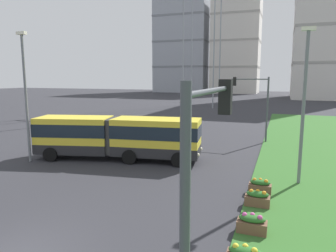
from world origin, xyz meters
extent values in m
cube|color=yellow|center=(-0.20, 12.81, 1.73)|extent=(6.30, 3.33, 2.55)
cube|color=#262628|center=(-0.20, 12.81, 0.80)|extent=(6.32, 3.36, 0.70)
cube|color=#19232D|center=(-0.20, 12.81, 2.15)|extent=(6.34, 3.38, 0.90)
cube|color=yellow|center=(-6.17, 11.61, 1.73)|extent=(5.66, 3.71, 2.55)
cube|color=#262628|center=(-6.17, 11.61, 0.80)|extent=(5.68, 3.74, 0.70)
cube|color=#19232D|center=(-6.17, 11.61, 2.15)|extent=(5.71, 3.76, 0.90)
cylinder|color=#383838|center=(-3.17, 12.38, 1.72)|extent=(2.40, 2.40, 2.45)
cylinder|color=black|center=(1.40, 14.30, 0.50)|extent=(1.03, 0.42, 1.00)
cylinder|color=black|center=(1.76, 11.83, 0.50)|extent=(1.03, 0.42, 1.00)
cylinder|color=black|center=(-1.96, 13.82, 0.50)|extent=(1.03, 0.42, 1.00)
cylinder|color=black|center=(-1.60, 11.34, 0.50)|extent=(1.03, 0.42, 1.00)
cylinder|color=black|center=(-7.74, 12.50, 0.50)|extent=(1.04, 0.52, 1.00)
cylinder|color=black|center=(-7.12, 10.08, 0.50)|extent=(1.04, 0.52, 1.00)
sphere|color=#F9EFC6|center=(2.66, 14.13, 0.80)|extent=(0.24, 0.24, 0.24)
sphere|color=#F9EFC6|center=(2.92, 12.35, 0.80)|extent=(0.24, 0.24, 0.24)
cube|color=black|center=(-6.00, 19.10, 0.58)|extent=(4.47, 1.98, 0.80)
cube|color=black|center=(-6.15, 19.09, 1.28)|extent=(2.44, 1.78, 0.60)
cylinder|color=black|center=(-4.54, 20.06, 0.32)|extent=(0.65, 0.25, 0.64)
cylinder|color=black|center=(-4.46, 18.26, 0.32)|extent=(0.65, 0.25, 0.64)
cylinder|color=black|center=(-7.54, 19.93, 0.32)|extent=(0.65, 0.25, 0.64)
cylinder|color=black|center=(-7.46, 18.13, 0.32)|extent=(0.65, 0.25, 0.64)
ellipsoid|color=#2D6B28|center=(7.11, 2.00, 0.62)|extent=(0.99, 0.50, 0.28)
sphere|color=yellow|center=(6.83, 2.00, 0.72)|extent=(0.20, 0.20, 0.20)
sphere|color=yellow|center=(7.11, 2.08, 0.72)|extent=(0.20, 0.20, 0.20)
sphere|color=yellow|center=(7.39, 1.94, 0.72)|extent=(0.20, 0.20, 0.20)
cube|color=brown|center=(7.11, 4.36, 0.30)|extent=(1.10, 0.56, 0.44)
ellipsoid|color=#2D6B28|center=(7.11, 4.36, 0.62)|extent=(0.99, 0.50, 0.28)
sphere|color=#D14C99|center=(6.83, 4.36, 0.72)|extent=(0.20, 0.20, 0.20)
sphere|color=#D14C99|center=(7.11, 4.44, 0.72)|extent=(0.20, 0.20, 0.20)
sphere|color=#D14C99|center=(7.39, 4.30, 0.72)|extent=(0.20, 0.20, 0.20)
cube|color=brown|center=(7.11, 6.99, 0.30)|extent=(1.10, 0.56, 0.44)
ellipsoid|color=#2D6B28|center=(7.11, 6.99, 0.62)|extent=(0.99, 0.50, 0.28)
sphere|color=orange|center=(6.83, 6.99, 0.72)|extent=(0.20, 0.20, 0.20)
sphere|color=orange|center=(7.11, 7.07, 0.72)|extent=(0.20, 0.20, 0.20)
sphere|color=orange|center=(7.39, 6.93, 0.72)|extent=(0.20, 0.20, 0.20)
cube|color=brown|center=(7.11, 8.69, 0.30)|extent=(1.10, 0.56, 0.44)
ellipsoid|color=#2D6B28|center=(7.11, 8.69, 0.62)|extent=(0.99, 0.50, 0.28)
sphere|color=orange|center=(6.83, 8.69, 0.72)|extent=(0.20, 0.20, 0.20)
sphere|color=orange|center=(7.11, 8.77, 0.72)|extent=(0.20, 0.20, 0.20)
sphere|color=orange|center=(7.39, 8.63, 0.72)|extent=(0.20, 0.20, 0.20)
cylinder|color=#474C51|center=(6.71, 22.00, 2.94)|extent=(0.16, 0.16, 5.87)
cylinder|color=#474C51|center=(5.09, 22.00, 5.67)|extent=(3.25, 0.10, 0.10)
cube|color=black|center=(3.76, 22.00, 5.47)|extent=(0.28, 0.28, 0.80)
sphere|color=red|center=(3.76, 22.00, 5.72)|extent=(0.16, 0.16, 0.16)
sphere|color=yellow|center=(3.76, 22.00, 5.46)|extent=(0.16, 0.16, 0.16)
sphere|color=green|center=(3.76, 22.00, 5.20)|extent=(0.16, 0.16, 0.16)
cylinder|color=#474C51|center=(6.71, -1.30, 5.60)|extent=(0.10, 3.41, 0.10)
cube|color=black|center=(6.71, 0.11, 5.40)|extent=(0.28, 0.28, 0.80)
sphere|color=red|center=(6.71, 0.11, 5.65)|extent=(0.16, 0.16, 0.16)
sphere|color=yellow|center=(6.71, 0.11, 5.39)|extent=(0.16, 0.16, 0.16)
sphere|color=green|center=(6.71, 0.11, 5.13)|extent=(0.16, 0.16, 0.16)
cylinder|color=slate|center=(-8.50, 9.62, 4.32)|extent=(0.18, 0.18, 8.63)
cube|color=white|center=(-8.50, 9.62, 8.73)|extent=(0.70, 0.28, 0.20)
cylinder|color=slate|center=(9.01, 10.93, 4.10)|extent=(0.18, 0.18, 8.21)
cube|color=white|center=(9.01, 10.93, 8.31)|extent=(0.70, 0.28, 0.20)
cube|color=#9EA3AD|center=(-30.00, 113.46, 18.96)|extent=(20.09, 14.57, 37.92)
cube|color=gray|center=(-30.00, 113.46, 9.83)|extent=(20.29, 14.77, 0.70)
cube|color=gray|center=(-30.00, 113.46, 19.31)|extent=(20.29, 14.77, 0.70)
cube|color=gray|center=(-30.00, 113.46, 28.79)|extent=(20.29, 14.77, 0.70)
cube|color=silver|center=(-9.16, 112.64, 18.38)|extent=(16.84, 14.11, 36.76)
cube|color=#A4A099|center=(-9.16, 112.64, 9.54)|extent=(17.04, 14.31, 0.70)
cube|color=#A4A099|center=(-9.16, 112.64, 18.73)|extent=(17.04, 14.31, 0.70)
cube|color=#A4A099|center=(-9.16, 112.64, 27.92)|extent=(17.04, 14.31, 0.70)
cube|color=silver|center=(18.58, 89.36, 22.85)|extent=(17.15, 19.57, 45.71)
cube|color=#A4A099|center=(18.58, 89.36, 9.49)|extent=(17.35, 19.77, 0.70)
cube|color=#A4A099|center=(18.58, 89.36, 18.63)|extent=(17.35, 19.77, 0.70)
cylinder|color=gray|center=(-4.51, 57.74, 17.19)|extent=(0.24, 0.24, 34.38)
cylinder|color=gray|center=(-10.51, 57.74, 17.19)|extent=(0.24, 0.24, 34.38)
cylinder|color=gray|center=(-4.51, 51.74, 17.19)|extent=(0.24, 0.24, 34.38)
cylinder|color=gray|center=(-10.51, 51.74, 17.19)|extent=(0.24, 0.24, 34.38)
camera|label=1|loc=(7.94, -7.05, 5.85)|focal=33.38mm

